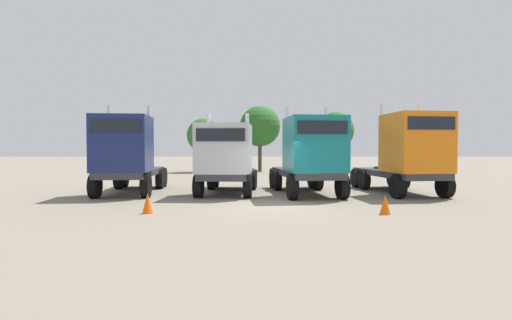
% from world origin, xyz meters
% --- Properties ---
extents(ground, '(200.00, 200.00, 0.00)m').
position_xyz_m(ground, '(0.00, 0.00, 0.00)').
color(ground, gray).
extents(semi_truck_navy, '(3.14, 6.51, 4.29)m').
position_xyz_m(semi_truck_navy, '(-6.71, 3.58, 1.90)').
color(semi_truck_navy, '#333338').
rests_on(semi_truck_navy, ground).
extents(semi_truck_silver, '(2.81, 5.93, 3.90)m').
position_xyz_m(semi_truck_silver, '(-2.00, 3.60, 1.73)').
color(semi_truck_silver, '#333338').
rests_on(semi_truck_silver, ground).
extents(semi_truck_teal, '(3.27, 6.47, 4.18)m').
position_xyz_m(semi_truck_teal, '(1.92, 3.14, 1.89)').
color(semi_truck_teal, '#333338').
rests_on(semi_truck_teal, ground).
extents(semi_truck_orange, '(3.22, 6.41, 4.39)m').
position_xyz_m(semi_truck_orange, '(6.60, 3.56, 1.99)').
color(semi_truck_orange, '#333338').
rests_on(semi_truck_orange, ground).
extents(traffic_cone_near, '(0.36, 0.36, 0.66)m').
position_xyz_m(traffic_cone_near, '(3.74, -1.79, 0.33)').
color(traffic_cone_near, '#F2590C').
rests_on(traffic_cone_near, ground).
extents(traffic_cone_mid, '(0.36, 0.36, 0.69)m').
position_xyz_m(traffic_cone_mid, '(-4.20, -1.65, 0.34)').
color(traffic_cone_mid, '#F2590C').
rests_on(traffic_cone_mid, ground).
extents(oak_far_left, '(3.22, 3.22, 5.10)m').
position_xyz_m(oak_far_left, '(-5.65, 21.59, 3.47)').
color(oak_far_left, '#4C3823').
rests_on(oak_far_left, ground).
extents(oak_far_centre, '(4.04, 4.04, 6.48)m').
position_xyz_m(oak_far_centre, '(-0.34, 23.54, 4.45)').
color(oak_far_centre, '#4C3823').
rests_on(oak_far_centre, ground).
extents(oak_far_right, '(3.49, 3.49, 5.67)m').
position_xyz_m(oak_far_right, '(6.71, 21.42, 3.91)').
color(oak_far_right, '#4C3823').
rests_on(oak_far_right, ground).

